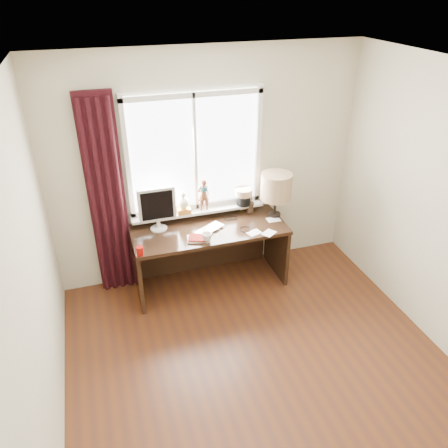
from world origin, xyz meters
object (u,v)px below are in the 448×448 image
object	(u,v)px
table_lamp	(276,187)
desk	(207,242)
red_cup	(140,251)
monitor	(157,207)
laptop	(210,229)
mug	(207,237)

from	to	relation	value
table_lamp	desk	bearing A→B (deg)	176.82
red_cup	monitor	world-z (taller)	monitor
laptop	table_lamp	size ratio (longest dim) A/B	0.65
red_cup	monitor	xyz separation A→B (m)	(0.27, 0.45, 0.23)
mug	table_lamp	world-z (taller)	table_lamp
laptop	red_cup	distance (m)	0.83
mug	red_cup	xyz separation A→B (m)	(-0.70, -0.03, -0.01)
laptop	mug	bearing A→B (deg)	-142.71
red_cup	table_lamp	size ratio (longest dim) A/B	0.18
mug	desk	xyz separation A→B (m)	(0.10, 0.36, -0.30)
mug	red_cup	size ratio (longest dim) A/B	1.17
table_lamp	laptop	bearing A→B (deg)	-173.17
laptop	monitor	xyz separation A→B (m)	(-0.52, 0.19, 0.26)
mug	monitor	xyz separation A→B (m)	(-0.43, 0.41, 0.22)
mug	monitor	bearing A→B (deg)	136.13
red_cup	monitor	bearing A→B (deg)	59.10
desk	table_lamp	xyz separation A→B (m)	(0.80, -0.04, 0.61)
table_lamp	monitor	bearing A→B (deg)	175.94
monitor	table_lamp	xyz separation A→B (m)	(1.33, -0.09, 0.09)
monitor	table_lamp	bearing A→B (deg)	-4.06
mug	red_cup	bearing A→B (deg)	-177.37
desk	monitor	size ratio (longest dim) A/B	3.47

